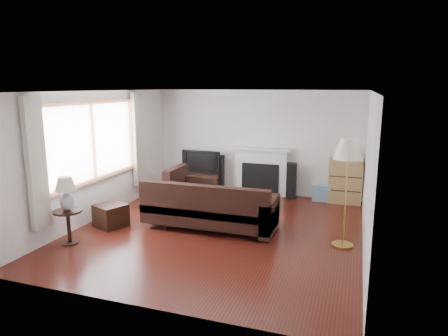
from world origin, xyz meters
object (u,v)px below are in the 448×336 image
(side_table, at_px, (69,227))
(coffee_table, at_px, (244,199))
(sectional_sofa, at_px, (210,206))
(bookshelf, at_px, (345,181))
(floor_lamp, at_px, (346,194))
(tv_stand, at_px, (203,182))

(side_table, bearing_deg, coffee_table, 52.05)
(sectional_sofa, distance_m, side_table, 2.44)
(bookshelf, relative_size, coffee_table, 1.02)
(coffee_table, relative_size, floor_lamp, 0.55)
(sectional_sofa, height_order, side_table, sectional_sofa)
(bookshelf, xyz_separation_m, side_table, (-4.26, -3.94, -0.21))
(tv_stand, height_order, bookshelf, bookshelf)
(tv_stand, relative_size, side_table, 1.64)
(sectional_sofa, bearing_deg, bookshelf, 47.41)
(bookshelf, distance_m, sectional_sofa, 3.39)
(floor_lamp, xyz_separation_m, side_table, (-4.33, -1.35, -0.60))
(bookshelf, distance_m, side_table, 5.80)
(coffee_table, bearing_deg, side_table, -125.30)
(bookshelf, relative_size, floor_lamp, 0.56)
(coffee_table, relative_size, side_table, 1.69)
(bookshelf, height_order, coffee_table, bookshelf)
(tv_stand, xyz_separation_m, side_table, (-0.85, -3.91, 0.05))
(tv_stand, xyz_separation_m, coffee_table, (1.38, -1.05, -0.05))
(sectional_sofa, distance_m, coffee_table, 1.45)
(coffee_table, height_order, floor_lamp, floor_lamp)
(floor_lamp, bearing_deg, coffee_table, 144.57)
(coffee_table, bearing_deg, tv_stand, 145.30)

